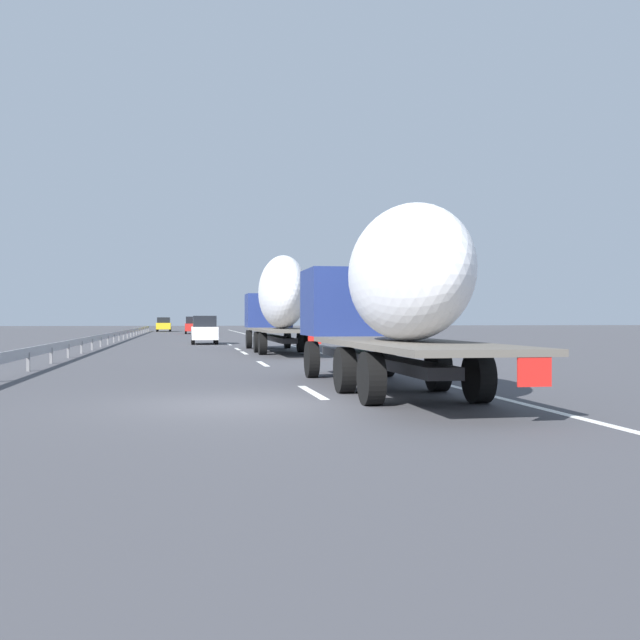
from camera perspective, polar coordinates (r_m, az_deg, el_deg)
name	(u,v)px	position (r m, az deg, el deg)	size (l,w,h in m)	color
ground_plane	(200,342)	(54.60, -9.26, -1.68)	(260.00, 260.00, 0.00)	#424247
lane_stripe_0	(312,392)	(16.89, -0.60, -5.60)	(3.20, 0.20, 0.01)	white
lane_stripe_1	(263,364)	(27.65, -4.43, -3.38)	(3.20, 0.20, 0.01)	white
lane_stripe_2	(244,353)	(36.54, -5.88, -2.54)	(3.20, 0.20, 0.01)	white
lane_stripe_3	(237,349)	(41.24, -6.39, -2.24)	(3.20, 0.20, 0.01)	white
lane_stripe_4	(229,344)	(48.98, -7.02, -1.88)	(3.20, 0.20, 0.01)	white
lane_stripe_5	(218,338)	(66.84, -7.91, -1.35)	(3.20, 0.20, 0.01)	white
edge_line_right	(267,340)	(59.94, -4.08, -1.52)	(110.00, 0.20, 0.01)	white
truck_lead	(279,299)	(37.13, -3.16, 1.60)	(14.09, 2.55, 4.77)	navy
truck_trailing	(390,291)	(17.13, 5.40, 2.26)	(12.45, 2.55, 4.10)	navy
car_yellow_coupe	(164,324)	(100.35, -11.98, -0.34)	(4.73, 1.89, 1.89)	gold
car_red_compact	(193,325)	(84.89, -9.79, -0.40)	(4.50, 1.81, 1.95)	red
car_white_van	(204,330)	(49.65, -8.92, -0.77)	(4.06, 1.72, 1.89)	white
road_sign	(286,314)	(57.46, -2.61, 0.45)	(0.10, 0.90, 2.95)	gray
tree_0	(271,300)	(96.03, -3.84, 1.55)	(2.71, 2.71, 6.42)	#472D19
tree_1	(288,297)	(105.17, -2.52, 1.81)	(3.09, 3.09, 7.74)	#472D19
tree_2	(270,297)	(98.90, -3.86, 1.75)	(3.42, 3.42, 7.28)	#472D19
tree_3	(369,290)	(54.31, 3.82, 2.31)	(3.36, 3.36, 5.90)	#472D19
guardrail_median	(119,333)	(57.78, -15.27, -1.01)	(94.00, 0.10, 0.76)	#9EA0A5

